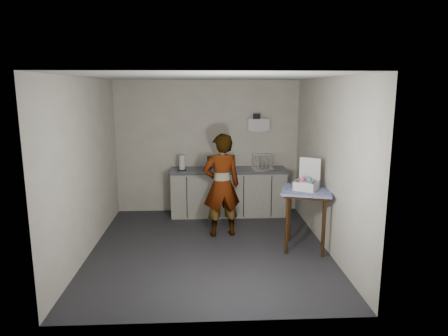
{
  "coord_description": "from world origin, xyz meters",
  "views": [
    {
      "loc": [
        -0.06,
        -5.84,
        2.43
      ],
      "look_at": [
        0.25,
        0.45,
        1.18
      ],
      "focal_mm": 32.0,
      "sensor_mm": 36.0,
      "label": 1
    }
  ],
  "objects_px": {
    "soap_bottle": "(222,163)",
    "kitchen_counter": "(228,193)",
    "side_table": "(307,197)",
    "bakery_box": "(307,183)",
    "soda_can": "(234,166)",
    "dark_bottle": "(209,163)",
    "standing_man": "(222,185)",
    "paper_towel": "(182,163)",
    "dish_rack": "(262,166)"
  },
  "relations": [
    {
      "from": "dish_rack",
      "to": "bakery_box",
      "type": "bearing_deg",
      "value": -76.15
    },
    {
      "from": "dark_bottle",
      "to": "bakery_box",
      "type": "distance_m",
      "value": 2.26
    },
    {
      "from": "soap_bottle",
      "to": "kitchen_counter",
      "type": "bearing_deg",
      "value": 40.86
    },
    {
      "from": "side_table",
      "to": "paper_towel",
      "type": "distance_m",
      "value": 2.62
    },
    {
      "from": "kitchen_counter",
      "to": "soda_can",
      "type": "xyz_separation_m",
      "value": [
        0.1,
        -0.04,
        0.55
      ]
    },
    {
      "from": "dark_bottle",
      "to": "side_table",
      "type": "bearing_deg",
      "value": -50.52
    },
    {
      "from": "paper_towel",
      "to": "kitchen_counter",
      "type": "bearing_deg",
      "value": 4.04
    },
    {
      "from": "kitchen_counter",
      "to": "standing_man",
      "type": "height_order",
      "value": "standing_man"
    },
    {
      "from": "standing_man",
      "to": "side_table",
      "type": "bearing_deg",
      "value": 142.57
    },
    {
      "from": "standing_man",
      "to": "dish_rack",
      "type": "distance_m",
      "value": 1.39
    },
    {
      "from": "soap_bottle",
      "to": "paper_towel",
      "type": "relative_size",
      "value": 0.92
    },
    {
      "from": "soda_can",
      "to": "paper_towel",
      "type": "relative_size",
      "value": 0.44
    },
    {
      "from": "dish_rack",
      "to": "dark_bottle",
      "type": "bearing_deg",
      "value": 178.98
    },
    {
      "from": "soap_bottle",
      "to": "dark_bottle",
      "type": "height_order",
      "value": "soap_bottle"
    },
    {
      "from": "side_table",
      "to": "standing_man",
      "type": "bearing_deg",
      "value": 169.56
    },
    {
      "from": "paper_towel",
      "to": "dark_bottle",
      "type": "bearing_deg",
      "value": 5.9
    },
    {
      "from": "kitchen_counter",
      "to": "paper_towel",
      "type": "bearing_deg",
      "value": -175.96
    },
    {
      "from": "standing_man",
      "to": "soap_bottle",
      "type": "bearing_deg",
      "value": -103.92
    },
    {
      "from": "soda_can",
      "to": "bakery_box",
      "type": "distance_m",
      "value": 1.97
    },
    {
      "from": "kitchen_counter",
      "to": "soap_bottle",
      "type": "xyz_separation_m",
      "value": [
        -0.12,
        -0.11,
        0.62
      ]
    },
    {
      "from": "kitchen_counter",
      "to": "soap_bottle",
      "type": "bearing_deg",
      "value": -139.14
    },
    {
      "from": "kitchen_counter",
      "to": "bakery_box",
      "type": "distance_m",
      "value": 2.14
    },
    {
      "from": "paper_towel",
      "to": "soda_can",
      "type": "bearing_deg",
      "value": 1.21
    },
    {
      "from": "soda_can",
      "to": "paper_towel",
      "type": "height_order",
      "value": "paper_towel"
    },
    {
      "from": "paper_towel",
      "to": "bakery_box",
      "type": "height_order",
      "value": "bakery_box"
    },
    {
      "from": "side_table",
      "to": "bakery_box",
      "type": "height_order",
      "value": "bakery_box"
    },
    {
      "from": "side_table",
      "to": "soap_bottle",
      "type": "xyz_separation_m",
      "value": [
        -1.2,
        1.67,
        0.22
      ]
    },
    {
      "from": "soda_can",
      "to": "paper_towel",
      "type": "bearing_deg",
      "value": -178.79
    },
    {
      "from": "standing_man",
      "to": "paper_towel",
      "type": "relative_size",
      "value": 5.93
    },
    {
      "from": "soda_can",
      "to": "dish_rack",
      "type": "xyz_separation_m",
      "value": [
        0.55,
        0.01,
        0.0
      ]
    },
    {
      "from": "soda_can",
      "to": "side_table",
      "type": "bearing_deg",
      "value": -60.47
    },
    {
      "from": "soap_bottle",
      "to": "paper_towel",
      "type": "bearing_deg",
      "value": 176.77
    },
    {
      "from": "standing_man",
      "to": "bakery_box",
      "type": "relative_size",
      "value": 3.77
    },
    {
      "from": "kitchen_counter",
      "to": "side_table",
      "type": "xyz_separation_m",
      "value": [
        1.08,
        -1.78,
        0.39
      ]
    },
    {
      "from": "soap_bottle",
      "to": "dish_rack",
      "type": "bearing_deg",
      "value": 5.78
    },
    {
      "from": "kitchen_counter",
      "to": "dish_rack",
      "type": "height_order",
      "value": "dish_rack"
    },
    {
      "from": "soap_bottle",
      "to": "bakery_box",
      "type": "relative_size",
      "value": 0.58
    },
    {
      "from": "kitchen_counter",
      "to": "bakery_box",
      "type": "relative_size",
      "value": 4.89
    },
    {
      "from": "kitchen_counter",
      "to": "side_table",
      "type": "distance_m",
      "value": 2.12
    },
    {
      "from": "soda_can",
      "to": "dark_bottle",
      "type": "distance_m",
      "value": 0.48
    },
    {
      "from": "side_table",
      "to": "dish_rack",
      "type": "bearing_deg",
      "value": 120.27
    },
    {
      "from": "side_table",
      "to": "dish_rack",
      "type": "distance_m",
      "value": 1.81
    },
    {
      "from": "soap_bottle",
      "to": "bakery_box",
      "type": "distance_m",
      "value": 2.03
    },
    {
      "from": "dish_rack",
      "to": "standing_man",
      "type": "bearing_deg",
      "value": -127.0
    },
    {
      "from": "standing_man",
      "to": "soda_can",
      "type": "relative_size",
      "value": 13.39
    },
    {
      "from": "paper_towel",
      "to": "bakery_box",
      "type": "bearing_deg",
      "value": -40.65
    },
    {
      "from": "side_table",
      "to": "dark_bottle",
      "type": "bearing_deg",
      "value": 145.92
    },
    {
      "from": "dark_bottle",
      "to": "dish_rack",
      "type": "relative_size",
      "value": 0.63
    },
    {
      "from": "kitchen_counter",
      "to": "paper_towel",
      "type": "relative_size",
      "value": 7.7
    },
    {
      "from": "standing_man",
      "to": "dark_bottle",
      "type": "xyz_separation_m",
      "value": [
        -0.19,
        1.13,
        0.18
      ]
    }
  ]
}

